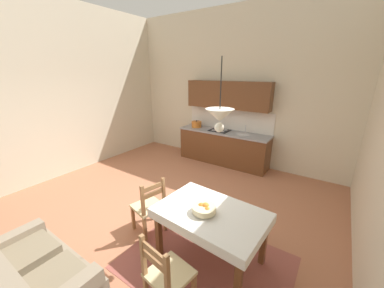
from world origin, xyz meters
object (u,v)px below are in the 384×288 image
(dining_chair_tv_side, at_px, (149,207))
(pendant_lamp, at_px, (220,116))
(dining_chair_camera_side, at_px, (167,276))
(dining_table, at_px, (210,220))
(kitchen_cabinetry, at_px, (224,133))
(fruit_bowl, at_px, (204,209))
(small_couch, at_px, (34,282))

(dining_chair_tv_side, height_order, pendant_lamp, pendant_lamp)
(dining_chair_camera_side, bearing_deg, dining_chair_tv_side, 142.13)
(dining_table, height_order, pendant_lamp, pendant_lamp)
(kitchen_cabinetry, height_order, fruit_bowl, kitchen_cabinetry)
(dining_table, xyz_separation_m, small_couch, (-1.25, -1.58, -0.32))
(dining_table, xyz_separation_m, fruit_bowl, (-0.05, -0.08, 0.19))
(kitchen_cabinetry, distance_m, fruit_bowl, 3.50)
(dining_chair_camera_side, bearing_deg, pendant_lamp, 84.46)
(fruit_bowl, bearing_deg, small_couch, -128.46)
(pendant_lamp, bearing_deg, kitchen_cabinetry, 114.38)
(dining_table, relative_size, dining_chair_camera_side, 1.53)
(dining_chair_camera_side, relative_size, fruit_bowl, 3.10)
(pendant_lamp, bearing_deg, dining_chair_camera_side, -95.54)
(kitchen_cabinetry, bearing_deg, pendant_lamp, -65.62)
(dining_chair_tv_side, distance_m, dining_chair_camera_side, 1.27)
(small_couch, distance_m, fruit_bowl, 1.99)
(dining_chair_tv_side, bearing_deg, dining_chair_camera_side, -37.87)
(dining_chair_camera_side, distance_m, fruit_bowl, 0.84)
(kitchen_cabinetry, bearing_deg, dining_chair_camera_side, -71.70)
(dining_chair_tv_side, height_order, dining_chair_camera_side, same)
(dining_chair_camera_side, bearing_deg, fruit_bowl, 90.43)
(dining_table, xyz_separation_m, dining_chair_camera_side, (-0.05, -0.82, -0.18))
(dining_chair_tv_side, xyz_separation_m, fruit_bowl, (1.00, -0.03, 0.37))
(dining_chair_tv_side, distance_m, fruit_bowl, 1.06)
(pendant_lamp, bearing_deg, dining_chair_tv_side, -174.22)
(dining_table, height_order, dining_chair_tv_side, dining_chair_tv_side)
(dining_chair_camera_side, relative_size, small_couch, 0.65)
(dining_chair_tv_side, bearing_deg, small_couch, -97.36)
(fruit_bowl, height_order, pendant_lamp, pendant_lamp)
(small_couch, height_order, pendant_lamp, pendant_lamp)
(dining_chair_tv_side, relative_size, dining_chair_camera_side, 1.00)
(kitchen_cabinetry, xyz_separation_m, small_couch, (0.12, -4.75, -0.55))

